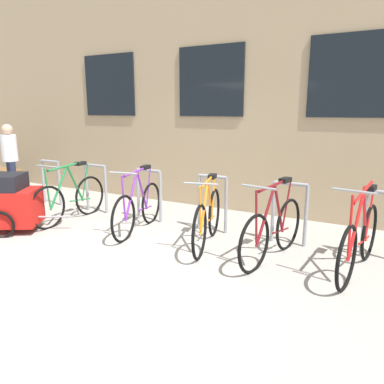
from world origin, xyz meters
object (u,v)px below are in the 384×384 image
(bicycle_red, at_px, (359,240))
(person_by_bench, at_px, (10,156))
(bicycle_orange, at_px, (208,218))
(bike_trailer, at_px, (7,202))
(bicycle_green, at_px, (70,199))
(bicycle_purple, at_px, (138,207))
(bicycle_maroon, at_px, (273,230))

(bicycle_red, bearing_deg, person_by_bench, 175.53)
(bicycle_orange, distance_m, bike_trailer, 3.18)
(bicycle_green, height_order, person_by_bench, person_by_bench)
(bicycle_orange, xyz_separation_m, bicycle_purple, (-1.23, 0.04, -0.00))
(bike_trailer, bearing_deg, person_by_bench, 142.24)
(bicycle_red, distance_m, person_by_bench, 7.00)
(bicycle_maroon, bearing_deg, bicycle_purple, 177.40)
(bicycle_orange, height_order, bicycle_maroon, bicycle_maroon)
(bicycle_purple, relative_size, bicycle_maroon, 1.00)
(bicycle_red, relative_size, person_by_bench, 1.11)
(bicycle_red, bearing_deg, bicycle_orange, -178.95)
(bicycle_orange, bearing_deg, bicycle_green, -178.58)
(bicycle_green, bearing_deg, bicycle_purple, 4.47)
(bicycle_purple, xyz_separation_m, bicycle_red, (3.18, -0.01, 0.01))
(bicycle_orange, distance_m, bicycle_purple, 1.23)
(bicycle_purple, bearing_deg, bicycle_orange, -1.98)
(bicycle_green, distance_m, bicycle_red, 4.55)
(bicycle_green, bearing_deg, bike_trailer, -116.64)
(bicycle_purple, bearing_deg, bicycle_maroon, -2.60)
(bicycle_maroon, height_order, bicycle_red, bicycle_red)
(bicycle_purple, bearing_deg, bicycle_green, -175.53)
(bicycle_green, bearing_deg, bicycle_orange, 1.42)
(bicycle_red, bearing_deg, bicycle_green, -178.74)
(bike_trailer, xyz_separation_m, person_by_bench, (-1.96, 1.52, 0.44))
(bicycle_orange, xyz_separation_m, person_by_bench, (-5.00, 0.58, 0.52))
(person_by_bench, bearing_deg, bike_trailer, -37.76)
(bicycle_orange, height_order, person_by_bench, person_by_bench)
(bike_trailer, distance_m, person_by_bench, 2.52)
(bicycle_maroon, height_order, bike_trailer, bicycle_maroon)
(bicycle_orange, xyz_separation_m, bike_trailer, (-3.04, -0.94, 0.08))
(bicycle_maroon, bearing_deg, bicycle_red, 5.27)
(bicycle_purple, distance_m, bicycle_maroon, 2.18)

